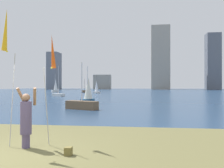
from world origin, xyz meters
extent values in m
cube|color=navy|center=(0.00, 62.38, -0.06)|extent=(120.00, 115.24, 0.12)
cube|color=#33301C|center=(0.00, 4.76, -0.02)|extent=(120.00, 0.70, 0.02)
cylinder|color=#594C72|center=(0.14, 0.71, 0.20)|extent=(0.23, 0.23, 0.41)
cylinder|color=#594C72|center=(0.14, 0.71, 0.89)|extent=(0.33, 0.33, 0.97)
sphere|color=#936B51|center=(0.14, 0.71, 1.49)|extent=(0.23, 0.23, 0.23)
cylinder|color=#936B51|center=(-0.07, 0.85, 1.52)|extent=(0.24, 0.37, 0.56)
cylinder|color=#936B51|center=(0.35, 0.85, 1.52)|extent=(0.24, 0.37, 0.56)
cylinder|color=#B2B2B7|center=(-0.41, 0.92, 1.43)|extent=(0.02, 0.33, 2.85)
cone|color=yellow|center=(-0.41, 0.54, 3.49)|extent=(0.16, 0.30, 1.27)
sphere|color=yellow|center=(-0.41, 0.61, 2.86)|extent=(0.06, 0.06, 0.06)
cylinder|color=#B2B2B7|center=(0.69, 0.92, 1.20)|extent=(0.02, 0.44, 2.37)
cone|color=#F25919|center=(0.69, 1.43, 2.94)|extent=(0.16, 0.34, 1.08)
sphere|color=yellow|center=(0.69, 1.34, 2.40)|extent=(0.06, 0.06, 0.06)
cube|color=olive|center=(1.62, 0.13, 0.11)|extent=(0.18, 0.20, 0.22)
cube|color=brown|center=(-11.06, 53.30, 0.28)|extent=(1.33, 1.68, 0.56)
cylinder|color=#47474C|center=(-11.06, 53.30, 1.96)|extent=(0.06, 0.06, 2.81)
cube|color=silver|center=(-6.84, 47.63, 0.20)|extent=(1.41, 1.91, 0.40)
cylinder|color=#47474C|center=(-6.84, 47.63, 2.29)|extent=(0.06, 0.06, 3.78)
cone|color=white|center=(-6.88, 47.51, 1.58)|extent=(1.07, 1.07, 2.36)
cube|color=brown|center=(-1.13, 12.22, 0.32)|extent=(2.73, 1.76, 0.64)
cylinder|color=silver|center=(-1.13, 12.22, 2.12)|extent=(0.08, 0.08, 2.95)
cube|color=silver|center=(-18.83, 53.91, 0.33)|extent=(1.87, 1.84, 0.66)
cylinder|color=silver|center=(-18.83, 53.91, 2.65)|extent=(0.06, 0.06, 3.99)
cone|color=white|center=(-18.73, 54.00, 2.07)|extent=(1.28, 1.28, 2.82)
cube|color=silver|center=(-10.23, 32.38, 0.23)|extent=(2.39, 1.90, 0.47)
cylinder|color=silver|center=(-10.23, 32.38, 2.71)|extent=(0.07, 0.07, 4.50)
cube|color=#2D6084|center=(-2.12, 18.34, 0.22)|extent=(1.25, 1.80, 0.45)
cylinder|color=silver|center=(-2.12, 18.34, 2.10)|extent=(0.06, 0.06, 3.29)
cone|color=silver|center=(-2.06, 18.45, 1.57)|extent=(1.16, 1.16, 2.25)
cube|color=slate|center=(-35.01, 95.95, 7.94)|extent=(4.53, 6.77, 15.87)
cube|color=gray|center=(-14.73, 100.91, 3.18)|extent=(7.64, 3.15, 6.36)
cube|color=gray|center=(10.39, 99.49, 13.38)|extent=(7.73, 5.86, 26.75)
cube|color=#565B66|center=(30.69, 95.71, 11.13)|extent=(5.29, 5.18, 22.26)
camera|label=1|loc=(3.61, -6.17, 1.86)|focal=39.49mm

